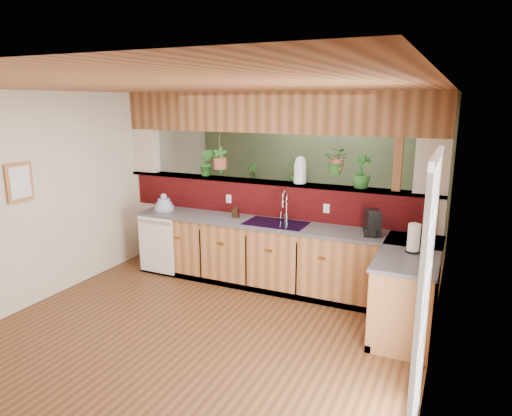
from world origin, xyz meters
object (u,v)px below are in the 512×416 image
at_px(faucet, 285,205).
at_px(dish_stack, 164,205).
at_px(shelving_console, 279,210).
at_px(soap_dispenser, 236,211).
at_px(paper_towel, 414,239).
at_px(coffee_maker, 372,224).
at_px(glass_jar, 300,170).

xyz_separation_m(faucet, dish_stack, (-1.85, -0.16, -0.15)).
xyz_separation_m(dish_stack, shelving_console, (0.92, 2.28, -0.48)).
height_order(soap_dispenser, paper_towel, paper_towel).
distance_m(faucet, soap_dispenser, 0.71).
xyz_separation_m(soap_dispenser, coffee_maker, (1.88, -0.08, 0.04)).
distance_m(coffee_maker, paper_towel, 0.70).
xyz_separation_m(dish_stack, glass_jar, (1.98, 0.38, 0.60)).
relative_size(soap_dispenser, paper_towel, 0.56).
height_order(soap_dispenser, coffee_maker, coffee_maker).
relative_size(faucet, glass_jar, 1.15).
bearing_deg(glass_jar, paper_towel, -28.64).
xyz_separation_m(dish_stack, paper_towel, (3.56, -0.49, 0.07)).
xyz_separation_m(soap_dispenser, paper_towel, (2.40, -0.55, 0.06)).
bearing_deg(shelving_console, dish_stack, -116.20).
distance_m(faucet, shelving_console, 2.39).
xyz_separation_m(paper_towel, shelving_console, (-2.64, 2.77, -0.55)).
height_order(coffee_maker, glass_jar, glass_jar).
bearing_deg(dish_stack, soap_dispenser, 2.74).
xyz_separation_m(faucet, soap_dispenser, (-0.69, -0.10, -0.13)).
distance_m(soap_dispenser, paper_towel, 2.46).
height_order(dish_stack, shelving_console, dish_stack).
distance_m(glass_jar, shelving_console, 2.42).
bearing_deg(coffee_maker, soap_dispenser, 153.99).
distance_m(dish_stack, soap_dispenser, 1.16).
relative_size(dish_stack, glass_jar, 0.78).
relative_size(soap_dispenser, glass_jar, 0.51).
bearing_deg(faucet, soap_dispenser, -171.40).
height_order(paper_towel, glass_jar, glass_jar).
height_order(soap_dispenser, glass_jar, glass_jar).
distance_m(dish_stack, shelving_console, 2.50).
bearing_deg(soap_dispenser, dish_stack, -177.26).
bearing_deg(shelving_console, paper_towel, -50.47).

